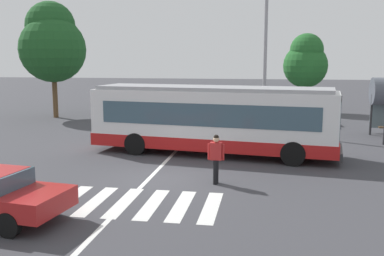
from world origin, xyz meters
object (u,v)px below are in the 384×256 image
at_px(parked_car_white, 151,108).
at_px(twin_arm_street_lamp, 266,26).
at_px(parked_car_silver, 306,111).
at_px(city_transit_bus, 213,119).
at_px(pedestrian_crossing_street, 216,156).
at_px(background_tree_right, 306,61).
at_px(parked_car_blue, 191,108).
at_px(parked_car_red, 227,109).
at_px(background_tree_left, 52,43).
at_px(parked_car_teal, 264,110).

distance_m(parked_car_white, twin_arm_street_lamp, 10.71).
relative_size(parked_car_white, parked_car_silver, 0.99).
xyz_separation_m(parked_car_silver, twin_arm_street_lamp, (-2.85, -4.60, 5.33)).
relative_size(city_transit_bus, pedestrian_crossing_street, 6.56).
bearing_deg(parked_car_white, background_tree_right, 26.91).
bearing_deg(parked_car_blue, pedestrian_crossing_street, -77.38).
distance_m(parked_car_blue, background_tree_right, 10.47).
xyz_separation_m(parked_car_red, background_tree_left, (-12.64, -0.73, 4.67)).
xyz_separation_m(parked_car_white, background_tree_right, (11.22, 5.70, 3.32)).
distance_m(parked_car_red, background_tree_right, 8.52).
relative_size(parked_car_teal, background_tree_left, 0.56).
height_order(parked_car_teal, parked_car_silver, same).
bearing_deg(city_transit_bus, parked_car_silver, 65.25).
xyz_separation_m(city_transit_bus, parked_car_white, (-5.81, 11.09, -0.82)).
bearing_deg(pedestrian_crossing_street, background_tree_right, 77.58).
xyz_separation_m(parked_car_red, background_tree_right, (5.76, 5.32, 3.32)).
bearing_deg(parked_car_blue, background_tree_left, -176.22).
xyz_separation_m(parked_car_white, twin_arm_street_lamp, (8.05, -4.65, 5.33)).
xyz_separation_m(city_transit_bus, twin_arm_street_lamp, (2.24, 6.44, 4.50)).
bearing_deg(background_tree_right, city_transit_bus, -107.88).
bearing_deg(twin_arm_street_lamp, parked_car_teal, 90.32).
relative_size(parked_car_white, twin_arm_street_lamp, 0.45).
height_order(pedestrian_crossing_street, parked_car_white, pedestrian_crossing_street).
bearing_deg(parked_car_red, pedestrian_crossing_street, -86.36).
distance_m(parked_car_teal, twin_arm_street_lamp, 6.99).
height_order(city_transit_bus, background_tree_left, background_tree_left).
xyz_separation_m(twin_arm_street_lamp, background_tree_right, (3.18, 10.34, -2.01)).
bearing_deg(background_tree_left, parked_car_teal, 0.86).
height_order(parked_car_blue, parked_car_teal, same).
relative_size(parked_car_blue, background_tree_right, 0.73).
relative_size(city_transit_bus, parked_car_silver, 2.46).
bearing_deg(parked_car_white, pedestrian_crossing_street, -67.68).
distance_m(pedestrian_crossing_street, parked_car_white, 17.08).
distance_m(pedestrian_crossing_street, parked_car_teal, 15.75).
xyz_separation_m(parked_car_white, parked_car_teal, (8.02, -0.12, 0.00)).
relative_size(parked_car_teal, background_tree_right, 0.74).
bearing_deg(twin_arm_street_lamp, background_tree_left, 164.25).
xyz_separation_m(pedestrian_crossing_street, background_tree_left, (-13.67, 15.45, 4.47)).
height_order(city_transit_bus, parked_car_blue, city_transit_bus).
height_order(parked_car_white, background_tree_right, background_tree_right).
relative_size(pedestrian_crossing_street, twin_arm_street_lamp, 0.17).
xyz_separation_m(city_transit_bus, parked_car_blue, (-2.93, 11.40, -0.82)).
bearing_deg(parked_car_white, background_tree_left, -177.19).
bearing_deg(city_transit_bus, parked_car_blue, 104.40).
bearing_deg(parked_car_blue, parked_car_teal, -4.85).
relative_size(background_tree_left, background_tree_right, 1.34).
xyz_separation_m(pedestrian_crossing_street, parked_car_red, (-1.03, 16.18, -0.20)).
relative_size(parked_car_red, parked_car_silver, 0.99).
relative_size(pedestrian_crossing_street, background_tree_left, 0.20).
height_order(parked_car_blue, parked_car_red, same).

